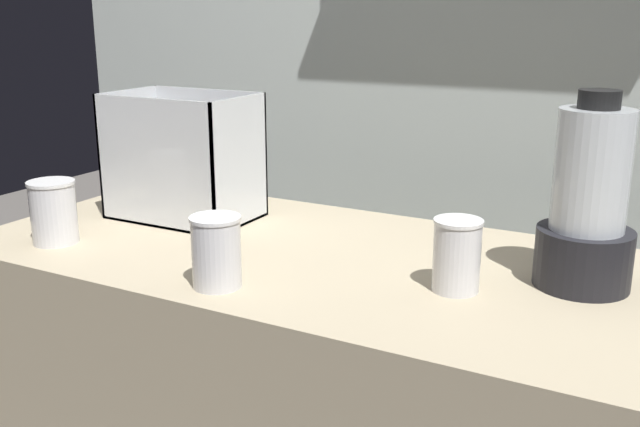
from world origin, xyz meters
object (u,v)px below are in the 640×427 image
(juice_cup_mango_middle, at_px, (457,260))
(juice_cup_orange_far_left, at_px, (54,215))
(blender_pitcher, at_px, (588,210))
(juice_cup_carrot_left, at_px, (217,257))
(carrot_display_bin, at_px, (185,179))

(juice_cup_mango_middle, bearing_deg, juice_cup_orange_far_left, -170.37)
(blender_pitcher, bearing_deg, juice_cup_orange_far_left, -165.23)
(juice_cup_carrot_left, xyz_separation_m, juice_cup_mango_middle, (0.36, 0.17, 0.00))
(carrot_display_bin, xyz_separation_m, blender_pitcher, (0.86, -0.02, 0.05))
(blender_pitcher, bearing_deg, juice_cup_mango_middle, -146.05)
(blender_pitcher, xyz_separation_m, juice_cup_carrot_left, (-0.54, -0.30, -0.08))
(carrot_display_bin, height_order, blender_pitcher, blender_pitcher)
(carrot_display_bin, relative_size, juice_cup_orange_far_left, 2.46)
(blender_pitcher, distance_m, juice_cup_carrot_left, 0.62)
(carrot_display_bin, distance_m, juice_cup_carrot_left, 0.45)
(carrot_display_bin, distance_m, blender_pitcher, 0.86)
(blender_pitcher, height_order, juice_cup_mango_middle, blender_pitcher)
(carrot_display_bin, bearing_deg, juice_cup_orange_far_left, -112.27)
(carrot_display_bin, xyz_separation_m, juice_cup_carrot_left, (0.32, -0.32, -0.03))
(blender_pitcher, distance_m, juice_cup_orange_far_left, 1.01)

